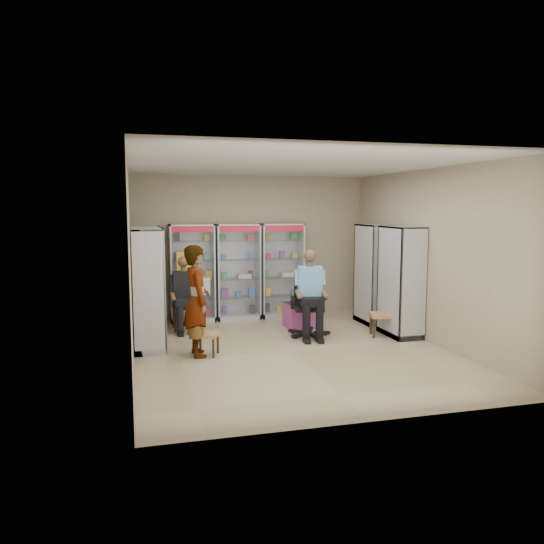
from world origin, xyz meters
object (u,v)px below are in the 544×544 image
object	(u,v)px
woven_stool_b	(207,344)
standing_man	(197,301)
cabinet_right_far	(374,274)
cabinet_left_near	(149,290)
cabinet_back_left	(192,273)
cabinet_left_far	(147,281)
woven_stool_a	(382,325)
cabinet_back_right	(281,270)
seated_shopkeeper	(309,296)
office_chair	(308,304)
cabinet_back_mid	(238,272)
wooden_chair	(184,305)
cabinet_right_near	(401,282)
pink_trunk	(299,315)

from	to	relation	value
woven_stool_b	standing_man	xyz separation A→B (m)	(-0.14, 0.04, 0.70)
cabinet_right_far	cabinet_left_near	bearing A→B (deg)	101.41
cabinet_left_near	cabinet_back_left	bearing A→B (deg)	155.39
cabinet_left_far	cabinet_left_near	xyz separation A→B (m)	(0.00, -1.10, 0.00)
cabinet_left_far	cabinet_left_near	bearing A→B (deg)	-0.00
woven_stool_a	woven_stool_b	size ratio (longest dim) A/B	1.15
cabinet_back_right	seated_shopkeeper	world-z (taller)	cabinet_back_right
cabinet_back_left	cabinet_right_far	distance (m)	3.71
cabinet_back_right	cabinet_left_near	distance (m)	3.48
office_chair	cabinet_back_mid	bearing A→B (deg)	127.38
woven_stool_b	woven_stool_a	bearing A→B (deg)	8.28
cabinet_back_mid	woven_stool_a	size ratio (longest dim) A/B	4.81
cabinet_back_right	wooden_chair	size ratio (longest dim) A/B	2.13
cabinet_back_left	cabinet_left_far	bearing A→B (deg)	-135.00
cabinet_right_far	cabinet_left_near	distance (m)	4.55
cabinet_right_near	cabinet_left_far	distance (m)	4.65
cabinet_back_left	cabinet_back_mid	size ratio (longest dim) A/B	1.00
cabinet_right_far	woven_stool_a	size ratio (longest dim) A/B	4.81
cabinet_left_near	cabinet_right_near	bearing A→B (deg)	87.43
cabinet_right_near	woven_stool_b	bearing A→B (deg)	96.46
seated_shopkeeper	office_chair	bearing A→B (deg)	99.39
cabinet_right_near	cabinet_left_far	size ratio (longest dim) A/B	1.00
wooden_chair	office_chair	bearing A→B (deg)	-26.47
cabinet_back_left	standing_man	distance (m)	2.61
cabinet_left_far	woven_stool_a	size ratio (longest dim) A/B	4.81
cabinet_back_mid	cabinet_back_right	distance (m)	0.95
woven_stool_a	standing_man	size ratio (longest dim) A/B	0.24
cabinet_right_near	standing_man	bearing A→B (deg)	95.60
cabinet_back_left	office_chair	world-z (taller)	cabinet_back_left
cabinet_back_mid	cabinet_right_near	bearing A→B (deg)	-40.84
cabinet_back_mid	seated_shopkeeper	distance (m)	2.10
cabinet_left_far	woven_stool_b	distance (m)	2.08
cabinet_back_right	cabinet_left_near	bearing A→B (deg)	-144.35
cabinet_left_far	seated_shopkeeper	size ratio (longest dim) A/B	1.34
cabinet_right_near	seated_shopkeeper	bearing A→B (deg)	76.98
cabinet_back_right	cabinet_left_near	xyz separation A→B (m)	(-2.83, -2.03, 0.00)
cabinet_right_far	cabinet_right_near	world-z (taller)	same
pink_trunk	woven_stool_a	xyz separation A→B (m)	(1.25, -1.04, -0.04)
cabinet_right_near	seated_shopkeeper	world-z (taller)	cabinet_right_near
cabinet_left_far	wooden_chair	bearing A→B (deg)	106.39
cabinet_left_far	woven_stool_a	bearing A→B (deg)	73.39
cabinet_back_mid	wooden_chair	xyz separation A→B (m)	(-1.20, -0.73, -0.53)
cabinet_back_right	office_chair	xyz separation A→B (m)	(0.01, -1.81, -0.41)
cabinet_back_mid	cabinet_right_near	xyz separation A→B (m)	(2.58, -2.23, 0.00)
cabinet_right_near	wooden_chair	size ratio (longest dim) A/B	2.13
pink_trunk	seated_shopkeeper	bearing A→B (deg)	-92.87
woven_stool_a	woven_stool_b	bearing A→B (deg)	-171.72
wooden_chair	cabinet_right_near	bearing A→B (deg)	-21.64
cabinet_left_near	seated_shopkeeper	size ratio (longest dim) A/B	1.34
cabinet_right_far	cabinet_left_far	xyz separation A→B (m)	(-4.46, 0.20, 0.00)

